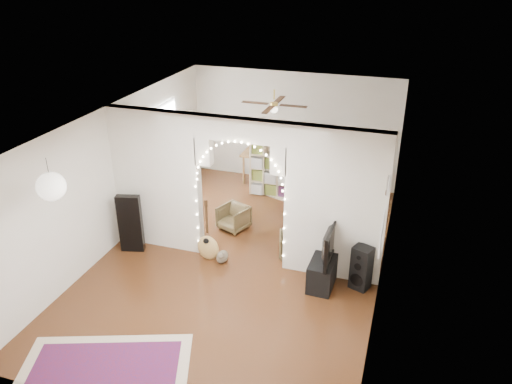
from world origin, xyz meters
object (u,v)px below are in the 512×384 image
(floor_speaker, at_px, (361,268))
(media_console, at_px, (324,268))
(dining_table, at_px, (268,155))
(dining_chair_right, at_px, (292,245))
(acoustic_guitar, at_px, (208,238))
(dining_chair_left, at_px, (233,218))
(bookcase, at_px, (279,169))

(floor_speaker, height_order, media_console, floor_speaker)
(dining_table, distance_m, dining_chair_right, 3.49)
(acoustic_guitar, distance_m, dining_chair_right, 1.58)
(dining_table, relative_size, dining_chair_left, 2.20)
(media_console, height_order, bookcase, bookcase)
(dining_table, bearing_deg, acoustic_guitar, -89.55)
(floor_speaker, xyz_separation_m, bookcase, (-2.27, 3.00, 0.29))
(dining_chair_left, bearing_deg, dining_chair_right, -2.74)
(dining_chair_left, height_order, dining_chair_right, dining_chair_left)
(acoustic_guitar, height_order, bookcase, bookcase)
(acoustic_guitar, height_order, dining_chair_right, acoustic_guitar)
(media_console, height_order, dining_chair_left, same)
(dining_chair_left, distance_m, dining_chair_right, 1.54)
(media_console, xyz_separation_m, dining_chair_right, (-0.71, 0.60, -0.02))
(acoustic_guitar, relative_size, dining_table, 0.86)
(floor_speaker, bearing_deg, acoustic_guitar, -158.51)
(bookcase, height_order, dining_chair_left, bookcase)
(acoustic_guitar, xyz_separation_m, dining_chair_right, (1.45, 0.60, -0.23))
(media_console, relative_size, dining_chair_right, 1.99)
(dining_chair_left, bearing_deg, dining_table, 111.97)
(bookcase, xyz_separation_m, dining_table, (-0.49, 0.75, 0.00))
(acoustic_guitar, bearing_deg, bookcase, 61.37)
(acoustic_guitar, xyz_separation_m, dining_table, (0.02, 3.75, 0.23))
(floor_speaker, distance_m, dining_chair_right, 1.47)
(dining_table, height_order, dining_chair_right, dining_table)
(bookcase, height_order, dining_chair_right, bookcase)
(floor_speaker, relative_size, dining_chair_right, 1.57)
(dining_chair_left, bearing_deg, floor_speaker, -2.84)
(floor_speaker, bearing_deg, dining_table, 147.86)
(floor_speaker, bearing_deg, media_console, -158.71)
(media_console, distance_m, bookcase, 3.45)
(acoustic_guitar, distance_m, floor_speaker, 2.78)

